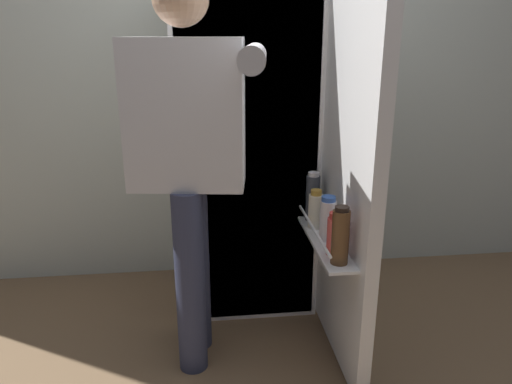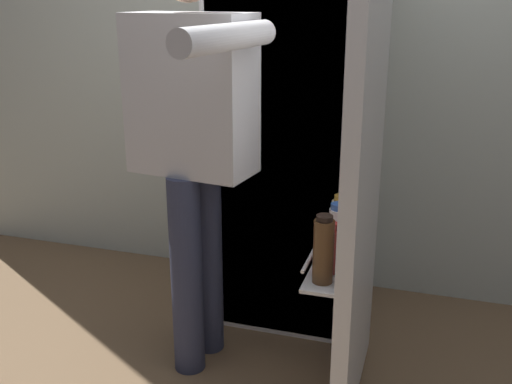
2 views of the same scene
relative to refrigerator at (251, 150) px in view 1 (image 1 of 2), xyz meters
name	(u,v)px [view 1 (image 1 of 2)]	position (x,y,z in m)	size (l,w,h in m)	color
ground_plane	(256,349)	(-0.03, -0.48, -0.81)	(5.27, 5.27, 0.00)	brown
kitchen_wall	(237,40)	(-0.03, 0.39, 0.52)	(4.40, 0.10, 2.66)	beige
refrigerator	(251,150)	(0.00, 0.00, 0.00)	(0.72, 1.23, 1.63)	white
person	(190,146)	(-0.29, -0.49, 0.13)	(0.54, 0.78, 1.58)	#2D334C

